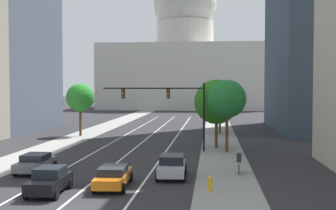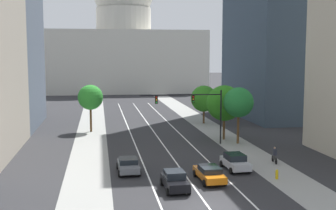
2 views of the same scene
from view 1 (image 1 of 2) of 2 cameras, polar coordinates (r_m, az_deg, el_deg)
The scene contains 18 objects.
ground_plane at distance 61.19m, azimuth -1.62°, elevation -3.56°, with size 400.00×400.00×0.00m, color #2B2B2D.
sidewalk_left at distance 58.24m, azimuth -11.12°, elevation -3.91°, with size 4.20×130.00×0.01m, color gray.
sidewalk_right at distance 55.70m, azimuth 6.94°, elevation -4.17°, with size 4.20×130.00×0.01m, color gray.
lane_stripe_left at distance 47.19m, azimuth -8.22°, elevation -5.39°, with size 0.16×90.00×0.01m, color white.
lane_stripe_center at distance 46.47m, azimuth -4.07°, elevation -5.49°, with size 0.16×90.00×0.01m, color white.
lane_stripe_right at distance 46.00m, azimuth 0.19°, elevation -5.56°, with size 0.16×90.00×0.01m, color white.
capitol_building at distance 125.31m, azimuth 2.28°, elevation 6.19°, with size 47.77×23.90×40.81m.
car_black at distance 27.01m, azimuth -15.59°, elevation -9.70°, with size 2.08×4.11×1.60m.
car_gray at distance 33.79m, azimuth -17.30°, elevation -7.38°, with size 2.14×4.28×1.41m.
car_orange at distance 27.86m, azimuth -7.34°, elevation -9.41°, with size 2.19×4.79×1.38m.
car_silver at distance 30.57m, azimuth 0.52°, elevation -8.16°, with size 2.19×4.25×1.59m.
traffic_signal_mast at distance 42.45m, azimuth 0.35°, elevation 0.49°, with size 10.27×0.39×6.82m.
fire_hydrant at distance 26.86m, azimuth 5.63°, elevation -10.44°, with size 0.26×0.35×0.91m.
cyclist at distance 32.35m, azimuth 9.48°, elevation -7.54°, with size 0.38×1.70×1.72m.
street_tree_near_left at distance 56.42m, azimuth -11.67°, elevation 0.99°, with size 3.63×3.63×6.87m.
street_tree_near_right at distance 45.07m, azimuth 6.50°, elevation 0.42°, with size 4.71×4.71×7.21m.
street_tree_far_right at distance 58.89m, azimuth 6.97°, elevation 0.16°, with size 4.29×4.29×6.23m.
street_tree_mid_right at distance 42.20m, azimuth 7.90°, elevation 0.79°, with size 3.78×3.78×7.14m.
Camera 1 is at (8.02, -20.32, 6.49)m, focal length 45.54 mm.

